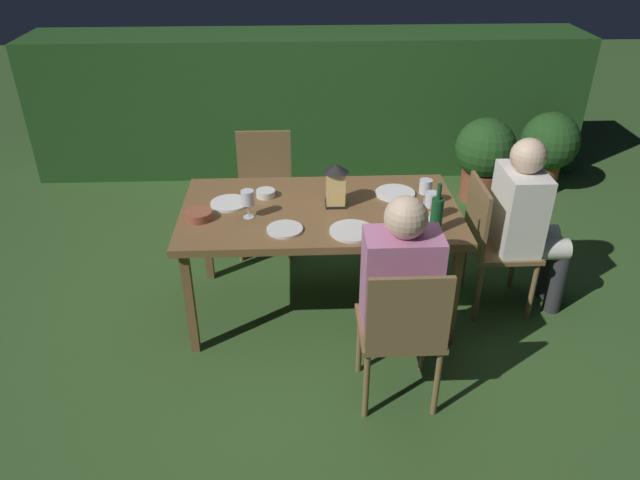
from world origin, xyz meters
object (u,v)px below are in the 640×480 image
bowl_bread (199,215)px  potted_plant_corner (549,145)px  plate_a (395,193)px  plate_c (229,203)px  chair_head_far (492,240)px  chair_side_right_a (265,186)px  chair_side_left_b (402,329)px  wine_glass_b (426,188)px  plate_b (285,229)px  wine_glass_c (432,201)px  lantern_centerpiece (336,182)px  dining_table (320,217)px  potted_plant_by_hedge (485,155)px  bowl_olives (266,193)px  plate_d (352,231)px  person_in_cream (527,218)px  green_bottle_on_table (437,214)px  person_in_pink (398,282)px  wine_glass_a (248,199)px

bowl_bread → potted_plant_corner: bowl_bread is taller
plate_a → bowl_bread: (-1.18, -0.27, 0.02)m
plate_a → plate_c: size_ratio=1.09×
chair_head_far → plate_a: chair_head_far is taller
chair_side_right_a → chair_side_left_b: 1.85m
wine_glass_b → plate_b: bearing=-162.2°
chair_side_left_b → wine_glass_c: bearing=69.7°
bowl_bread → lantern_centerpiece: bearing=10.2°
dining_table → potted_plant_corner: (2.10, 1.69, -0.24)m
chair_head_far → potted_plant_corner: bearing=58.9°
chair_head_far → wine_glass_c: wine_glass_c is taller
plate_a → potted_plant_by_hedge: bearing=54.0°
chair_side_right_a → bowl_olives: bearing=-86.3°
plate_d → potted_plant_by_hedge: 2.30m
person_in_cream → green_bottle_on_table: bearing=-154.4°
green_bottle_on_table → bowl_olives: bearing=153.1°
wine_glass_c → bowl_olives: 1.02m
chair_head_far → potted_plant_by_hedge: chair_head_far is taller
chair_side_right_a → person_in_pink: bearing=-63.7°
dining_table → chair_side_left_b: size_ratio=1.90×
wine_glass_c → person_in_cream: bearing=14.2°
chair_side_right_a → potted_plant_corner: chair_side_right_a is taller
wine_glass_a → plate_a: wine_glass_a is taller
dining_table → wine_glass_a: 0.46m
potted_plant_corner → plate_b: bearing=-139.7°
dining_table → person_in_pink: bearing=-60.4°
green_bottle_on_table → dining_table: bearing=153.7°
chair_head_far → person_in_cream: (0.20, 0.00, 0.15)m
plate_c → lantern_centerpiece: bearing=-3.1°
plate_c → potted_plant_corner: 3.11m
wine_glass_a → potted_plant_by_hedge: size_ratio=0.23×
dining_table → chair_side_right_a: 0.95m
bowl_olives → lantern_centerpiece: bearing=-17.3°
chair_side_right_a → wine_glass_c: bearing=-45.4°
chair_head_far → plate_c: 1.64m
chair_side_right_a → wine_glass_a: (-0.05, -0.94, 0.36)m
green_bottle_on_table → bowl_bread: size_ratio=1.80×
plate_c → wine_glass_b: bearing=-3.4°
lantern_centerpiece → plate_b: (-0.30, -0.30, -0.14)m
bowl_olives → plate_b: bearing=-74.5°
wine_glass_b → person_in_cream: bearing=-0.7°
bowl_bread → plate_d: bearing=-12.7°
chair_head_far → wine_glass_c: size_ratio=5.15×
dining_table → wine_glass_a: wine_glass_a is taller
person_in_cream → plate_b: 1.50m
person_in_pink → green_bottle_on_table: (0.25, 0.34, 0.20)m
person_in_cream → plate_c: (-1.82, 0.08, 0.10)m
person_in_cream → chair_side_right_a: 1.86m
plate_a → plate_b: same height
green_bottle_on_table → plate_b: green_bottle_on_table is taller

